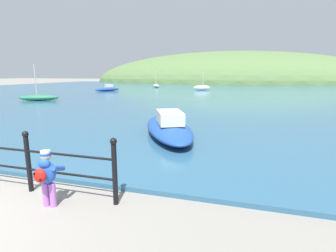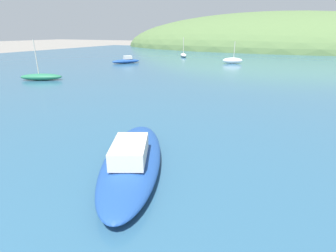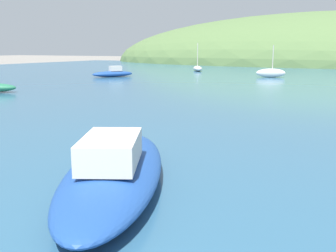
{
  "view_description": "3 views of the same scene",
  "coord_description": "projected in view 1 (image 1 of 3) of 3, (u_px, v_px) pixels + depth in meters",
  "views": [
    {
      "loc": [
        4.29,
        -2.34,
        2.27
      ],
      "look_at": [
        2.08,
        5.08,
        0.72
      ],
      "focal_mm": 28.0,
      "sensor_mm": 36.0,
      "label": 1
    },
    {
      "loc": [
        5.13,
        1.42,
        3.51
      ],
      "look_at": [
        2.37,
        7.21,
        1.2
      ],
      "focal_mm": 28.0,
      "sensor_mm": 36.0,
      "label": 2
    },
    {
      "loc": [
        5.09,
        1.55,
        2.28
      ],
      "look_at": [
        2.19,
        7.37,
        0.99
      ],
      "focal_mm": 42.0,
      "sensor_mm": 36.0,
      "label": 3
    }
  ],
  "objects": [
    {
      "name": "boat_nearest_quay",
      "position": [
        202.0,
        88.0,
        34.16
      ],
      "size": [
        2.27,
        1.35,
        2.42
      ],
      "color": "silver",
      "rests_on": "water"
    },
    {
      "name": "boat_red_dinghy",
      "position": [
        107.0,
        89.0,
        32.72
      ],
      "size": [
        2.68,
        3.21,
        0.83
      ],
      "color": "#1E4793",
      "rests_on": "water"
    },
    {
      "name": "boat_blue_hull",
      "position": [
        168.0,
        126.0,
        9.46
      ],
      "size": [
        3.44,
        5.15,
        0.89
      ],
      "color": "#1E4793",
      "rests_on": "water"
    },
    {
      "name": "child_in_coat",
      "position": [
        47.0,
        174.0,
        4.43
      ],
      "size": [
        0.41,
        0.55,
        1.0
      ],
      "color": "#AD66C6",
      "rests_on": "ground"
    },
    {
      "name": "boat_green_fishing",
      "position": [
        156.0,
        86.0,
        41.53
      ],
      "size": [
        2.02,
        2.78,
        2.68
      ],
      "color": "silver",
      "rests_on": "water"
    },
    {
      "name": "water",
      "position": [
        212.0,
        91.0,
        33.89
      ],
      "size": [
        80.0,
        60.0,
        0.1
      ],
      "primitive_type": "cube",
      "color": "#2D5B7A",
      "rests_on": "ground"
    },
    {
      "name": "boat_far_right",
      "position": [
        39.0,
        97.0,
        21.22
      ],
      "size": [
        3.08,
        2.2,
        2.89
      ],
      "color": "#287551",
      "rests_on": "water"
    },
    {
      "name": "far_hillside",
      "position": [
        230.0,
        82.0,
        66.57
      ],
      "size": [
        71.26,
        39.19,
        15.27
      ],
      "color": "#567542",
      "rests_on": "ground"
    }
  ]
}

